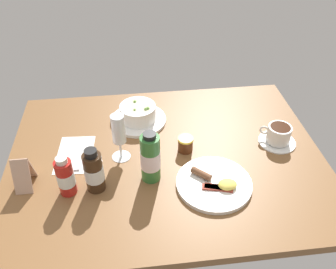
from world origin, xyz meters
The scene contains 11 objects.
ground_plane centered at (0.00, 0.00, -1.50)cm, with size 110.00×84.00×3.00cm, color brown.
porridge_bowl centered at (8.56, -21.47, 3.46)cm, with size 21.90×21.90×8.05cm.
cutlery_setting centered at (32.05, -3.93, 0.25)cm, with size 13.62×20.49×0.90cm.
coffee_cup centered at (-41.28, -2.37, 3.33)cm, with size 13.56×13.56×7.09cm.
wine_glass centered at (15.68, -1.30, 11.18)cm, with size 6.59×6.59×17.61cm.
jam_jar centered at (-7.13, -2.04, 2.85)cm, with size 5.54×5.54×5.63cm.
sauce_bottle_green centered at (6.11, 9.98, 8.61)cm, with size 6.35×6.35×18.45cm.
sauce_bottle_red centered at (32.36, 13.05, 6.46)cm, with size 5.44×5.44×14.23cm.
sauce_bottle_brown centered at (23.74, 12.43, 7.11)cm, with size 6.02×6.02×15.82cm.
breakfast_plate centered at (-13.72, 16.03, 0.92)cm, with size 24.31×24.31×3.70cm.
menu_card centered at (46.06, 8.56, 5.56)cm, with size 5.37×8.25×11.26cm.
Camera 1 is at (10.47, 92.30, 84.36)cm, focal length 38.01 mm.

